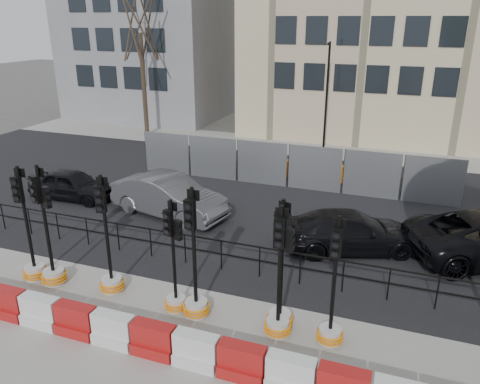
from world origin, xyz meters
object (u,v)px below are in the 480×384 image
at_px(car_a, 72,185).
at_px(car_c, 351,231).
at_px(traffic_signal_d, 175,285).
at_px(traffic_signal_h, 331,318).
at_px(traffic_signal_a, 32,257).

xyz_separation_m(car_a, car_c, (11.52, -0.68, 0.03)).
height_order(traffic_signal_d, car_a, traffic_signal_d).
bearing_deg(car_c, traffic_signal_h, 161.11).
distance_m(traffic_signal_a, car_c, 9.74).
relative_size(traffic_signal_d, traffic_signal_h, 0.96).
bearing_deg(traffic_signal_h, traffic_signal_d, -177.03).
bearing_deg(traffic_signal_d, traffic_signal_a, -166.11).
distance_m(car_a, car_c, 11.54).
bearing_deg(traffic_signal_a, traffic_signal_h, -6.94).
xyz_separation_m(traffic_signal_a, car_c, (8.36, 5.00, -0.06)).
bearing_deg(traffic_signal_a, traffic_signal_d, -7.30).
bearing_deg(traffic_signal_h, car_c, 94.16).
distance_m(traffic_signal_a, traffic_signal_h, 8.55).
bearing_deg(car_c, traffic_signal_a, 99.84).
bearing_deg(car_a, traffic_signal_h, -117.28).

